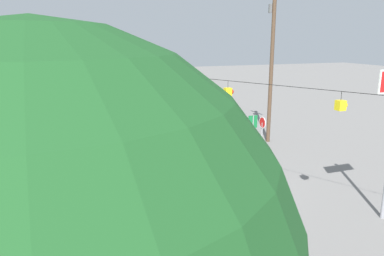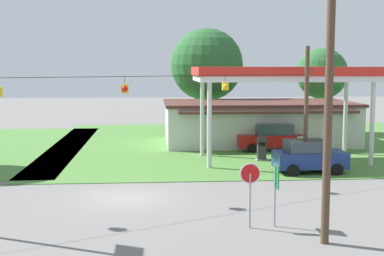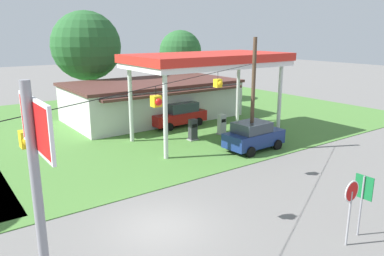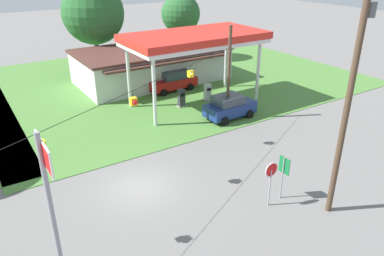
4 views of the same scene
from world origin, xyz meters
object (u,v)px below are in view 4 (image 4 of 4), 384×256
(tree_behind_station, at_px, (93,13))
(tree_far_back, at_px, (181,14))
(gas_station_store, at_px, (152,65))
(fuel_pump_far, at_px, (208,93))
(stop_sign_overhead, at_px, (49,189))
(car_at_pumps_rear, at_px, (172,80))
(car_at_pumps_front, at_px, (229,107))
(stop_sign_roadside, at_px, (271,175))
(utility_pole_main, at_px, (351,90))
(gas_station_canopy, at_px, (195,39))
(route_sign, at_px, (284,170))
(fuel_pump_near, at_px, (181,99))

(tree_behind_station, bearing_deg, tree_far_back, -1.54)
(gas_station_store, bearing_deg, tree_far_back, 40.29)
(fuel_pump_far, bearing_deg, stop_sign_overhead, -138.96)
(car_at_pumps_rear, distance_m, tree_behind_station, 11.94)
(car_at_pumps_front, xyz_separation_m, stop_sign_roadside, (-5.27, -10.09, 0.84))
(car_at_pumps_front, relative_size, car_at_pumps_rear, 0.86)
(utility_pole_main, bearing_deg, gas_station_canopy, 81.49)
(car_at_pumps_rear, xyz_separation_m, tree_far_back, (6.87, 9.83, 4.40))
(car_at_pumps_rear, distance_m, stop_sign_roadside, 18.95)
(stop_sign_roadside, relative_size, tree_behind_station, 0.26)
(car_at_pumps_front, bearing_deg, utility_pole_main, -105.76)
(car_at_pumps_rear, relative_size, route_sign, 2.00)
(gas_station_canopy, distance_m, tree_far_back, 15.60)
(fuel_pump_near, xyz_separation_m, utility_pole_main, (-1.08, -16.12, 5.64))
(utility_pole_main, bearing_deg, gas_station_store, 84.31)
(fuel_pump_near, bearing_deg, car_at_pumps_front, -65.27)
(car_at_pumps_front, distance_m, tree_far_back, 19.65)
(gas_station_store, xyz_separation_m, fuel_pump_near, (-1.32, -7.96, -0.93))
(tree_behind_station, bearing_deg, utility_pole_main, -88.05)
(fuel_pump_far, height_order, stop_sign_roadside, stop_sign_roadside)
(stop_sign_overhead, distance_m, tree_far_back, 35.64)
(fuel_pump_near, height_order, fuel_pump_far, same)
(fuel_pump_far, distance_m, stop_sign_roadside, 15.46)
(tree_far_back, bearing_deg, tree_behind_station, 178.46)
(gas_station_store, distance_m, stop_sign_roadside, 22.64)
(stop_sign_overhead, relative_size, tree_far_back, 0.87)
(car_at_pumps_front, bearing_deg, route_sign, -115.05)
(fuel_pump_far, xyz_separation_m, car_at_pumps_front, (-0.78, -4.10, 0.24))
(gas_station_store, distance_m, car_at_pumps_rear, 3.92)
(utility_pole_main, xyz_separation_m, tree_behind_station, (-1.03, 30.33, -0.15))
(gas_station_canopy, relative_size, stop_sign_roadside, 4.54)
(car_at_pumps_front, bearing_deg, gas_station_canopy, 95.78)
(stop_sign_roadside, bearing_deg, fuel_pump_far, -113.11)
(gas_station_canopy, xyz_separation_m, tree_far_back, (7.03, 13.92, -0.13))
(gas_station_store, relative_size, stop_sign_roadside, 5.90)
(car_at_pumps_front, bearing_deg, stop_sign_roadside, -119.49)
(fuel_pump_near, xyz_separation_m, car_at_pumps_front, (1.89, -4.10, 0.24))
(car_at_pumps_rear, height_order, utility_pole_main, utility_pole_main)
(fuel_pump_near, bearing_deg, utility_pole_main, -93.83)
(car_at_pumps_rear, distance_m, tree_far_back, 12.77)
(fuel_pump_far, bearing_deg, car_at_pumps_rear, 106.03)
(fuel_pump_far, distance_m, tree_far_back, 15.75)
(car_at_pumps_rear, height_order, tree_far_back, tree_far_back)
(gas_station_store, xyz_separation_m, stop_sign_overhead, (-14.90, -22.10, 2.99))
(stop_sign_roadside, xyz_separation_m, utility_pole_main, (2.31, -1.93, 4.56))
(stop_sign_overhead, bearing_deg, stop_sign_roadside, -0.24)
(car_at_pumps_rear, height_order, tree_behind_station, tree_behind_station)
(utility_pole_main, height_order, tree_behind_station, utility_pole_main)
(gas_station_canopy, relative_size, fuel_pump_near, 7.34)
(fuel_pump_far, height_order, tree_behind_station, tree_behind_station)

